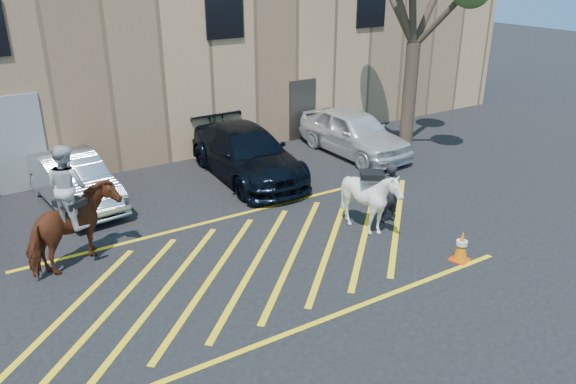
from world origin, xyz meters
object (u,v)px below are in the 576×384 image
car_blue_suv (247,153)px  mounted_bay (72,219)px  car_silver_sedan (73,180)px  traffic_cone (461,246)px  car_white_suv (354,132)px  handler (389,193)px  saddled_white (370,200)px

car_blue_suv → mounted_bay: size_ratio=1.89×
car_silver_sedan → traffic_cone: car_silver_sedan is taller
car_white_suv → handler: bearing=-120.1°
traffic_cone → car_blue_suv: bearing=102.6°
car_white_suv → saddled_white: size_ratio=2.22×
mounted_bay → saddled_white: bearing=-18.0°
car_silver_sedan → traffic_cone: bearing=-56.5°
handler → saddled_white: saddled_white is taller
car_blue_suv → saddled_white: bearing=-78.3°
car_white_suv → traffic_cone: (-2.52, -7.13, -0.40)m
car_white_suv → handler: size_ratio=2.85×
mounted_bay → traffic_cone: bearing=-30.6°
saddled_white → car_silver_sedan: bearing=136.1°
car_silver_sedan → saddled_white: (5.78, -5.56, 0.16)m
car_silver_sedan → car_blue_suv: car_blue_suv is taller
car_blue_suv → traffic_cone: bearing=-74.7°
handler → traffic_cone: bearing=97.9°
handler → mounted_bay: mounted_bay is taller
car_silver_sedan → handler: (6.54, -5.36, 0.10)m
handler → traffic_cone: 2.45m
mounted_bay → car_silver_sedan: bearing=78.4°
car_silver_sedan → traffic_cone: 10.19m
handler → saddled_white: bearing=21.1°
mounted_bay → traffic_cone: mounted_bay is taller
car_white_suv → saddled_white: 5.95m
car_silver_sedan → car_blue_suv: bearing=-13.9°
saddled_white → handler: bearing=14.6°
car_white_suv → traffic_cone: car_white_suv is taller
saddled_white → traffic_cone: 2.40m
car_white_suv → saddled_white: (-3.33, -4.92, 0.08)m
car_white_suv → traffic_cone: size_ratio=6.19×
car_silver_sedan → handler: 8.45m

